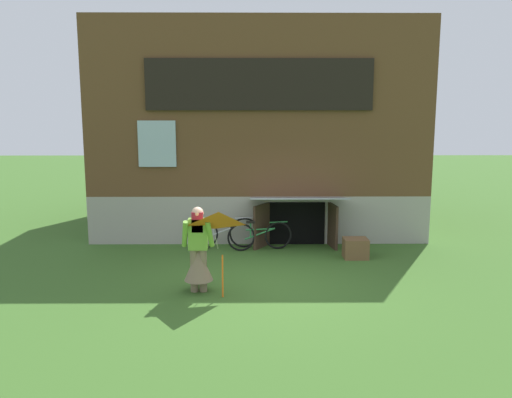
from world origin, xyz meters
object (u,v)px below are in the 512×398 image
Objects in this scene: wooden_crate at (356,248)px; person at (198,257)px; kite at (219,234)px; bicycle_silver at (224,233)px; bicycle_green at (260,236)px.

person is at bearing -146.42° from wooden_crate.
wooden_crate is at bearing 16.56° from person.
bicycle_silver is (-0.12, 3.58, -0.82)m from kite.
bicycle_green is 0.90× the size of bicycle_silver.
bicycle_green reaches higher than wooden_crate.
person is at bearing -106.58° from bicycle_silver.
wooden_crate is (3.28, 2.18, -0.43)m from person.
bicycle_silver reaches higher than bicycle_green.
person reaches higher than kite.
kite is 3.61m from bicycle_green.
person is 0.92× the size of bicycle_silver.
kite is at bearing -136.46° from wooden_crate.
kite reaches higher than bicycle_silver.
person is 3.96m from wooden_crate.
wooden_crate is (2.87, 2.73, -0.97)m from kite.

